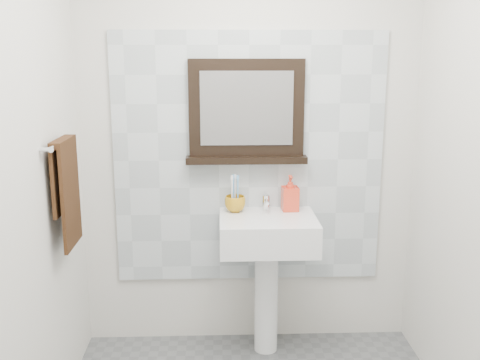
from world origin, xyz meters
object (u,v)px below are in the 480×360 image
pedestal_sink (267,247)px  framed_mirror (246,114)px  toothbrush_cup (235,204)px  hand_towel (66,184)px  soap_dispenser (290,193)px

pedestal_sink → framed_mirror: 0.78m
pedestal_sink → toothbrush_cup: size_ratio=7.94×
toothbrush_cup → framed_mirror: framed_mirror is taller
framed_mirror → hand_towel: size_ratio=1.29×
pedestal_sink → soap_dispenser: bearing=41.0°
toothbrush_cup → hand_towel: 0.98m
soap_dispenser → pedestal_sink: bearing=-142.8°
toothbrush_cup → framed_mirror: (0.07, 0.08, 0.52)m
hand_towel → pedestal_sink: bearing=16.7°
hand_towel → framed_mirror: bearing=28.3°
soap_dispenser → framed_mirror: size_ratio=0.30×
framed_mirror → hand_towel: 1.09m
pedestal_sink → framed_mirror: (-0.11, 0.19, 0.75)m
pedestal_sink → soap_dispenser: (0.14, 0.12, 0.29)m
toothbrush_cup → hand_towel: hand_towel is taller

